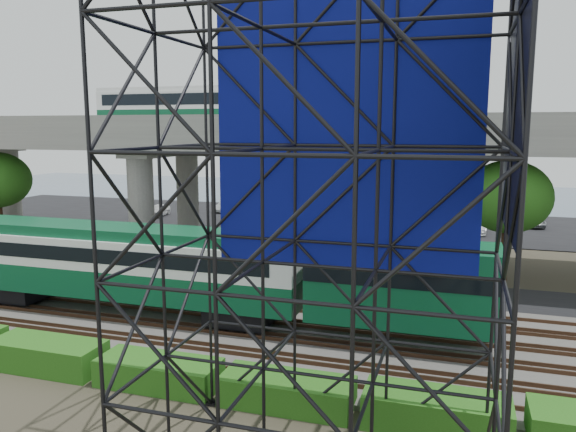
% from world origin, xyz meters
% --- Properties ---
extents(ground, '(140.00, 140.00, 0.00)m').
position_xyz_m(ground, '(0.00, 0.00, 0.00)').
color(ground, '#474233').
rests_on(ground, ground).
extents(ballast_bed, '(90.00, 12.00, 0.20)m').
position_xyz_m(ballast_bed, '(0.00, 2.00, 0.10)').
color(ballast_bed, slate).
rests_on(ballast_bed, ground).
extents(service_road, '(90.00, 5.00, 0.08)m').
position_xyz_m(service_road, '(0.00, 10.50, 0.04)').
color(service_road, black).
rests_on(service_road, ground).
extents(parking_lot, '(90.00, 18.00, 0.08)m').
position_xyz_m(parking_lot, '(0.00, 34.00, 0.04)').
color(parking_lot, black).
rests_on(parking_lot, ground).
extents(harbor_water, '(140.00, 40.00, 0.03)m').
position_xyz_m(harbor_water, '(0.00, 56.00, 0.01)').
color(harbor_water, '#41546A').
rests_on(harbor_water, ground).
extents(rail_tracks, '(90.00, 9.52, 0.16)m').
position_xyz_m(rail_tracks, '(0.00, 2.00, 0.28)').
color(rail_tracks, '#472D1E').
rests_on(rail_tracks, ballast_bed).
extents(commuter_train, '(29.30, 3.06, 4.30)m').
position_xyz_m(commuter_train, '(-2.68, 2.00, 2.88)').
color(commuter_train, black).
rests_on(commuter_train, rail_tracks).
extents(overpass, '(80.00, 12.00, 12.40)m').
position_xyz_m(overpass, '(-0.65, 16.00, 8.21)').
color(overpass, '#9E9B93').
rests_on(overpass, ground).
extents(scaffold_tower, '(9.36, 6.36, 15.00)m').
position_xyz_m(scaffold_tower, '(7.99, -7.98, 7.47)').
color(scaffold_tower, black).
rests_on(scaffold_tower, ground).
extents(hedge_strip, '(34.60, 1.80, 1.20)m').
position_xyz_m(hedge_strip, '(1.01, -4.30, 0.56)').
color(hedge_strip, '#205814').
rests_on(hedge_strip, ground).
extents(trees, '(40.94, 16.94, 7.69)m').
position_xyz_m(trees, '(-4.67, 16.17, 5.57)').
color(trees, '#382314').
rests_on(trees, ground).
extents(suv, '(5.60, 4.06, 1.42)m').
position_xyz_m(suv, '(-5.80, 10.59, 0.79)').
color(suv, black).
rests_on(suv, service_road).
extents(parked_cars, '(39.82, 9.49, 1.28)m').
position_xyz_m(parked_cars, '(0.49, 33.37, 0.68)').
color(parked_cars, silver).
rests_on(parked_cars, parking_lot).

